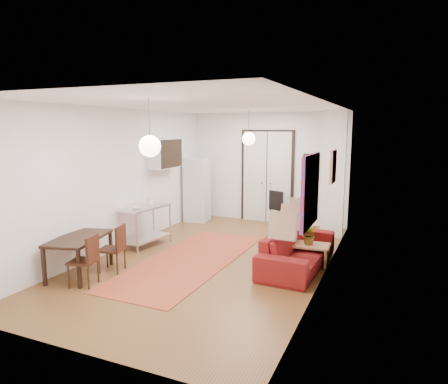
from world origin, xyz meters
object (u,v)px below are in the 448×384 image
at_px(coffee_table, 306,246).
at_px(kitchen_counter, 146,221).
at_px(dining_table, 79,241).
at_px(sofa, 298,249).
at_px(dining_chair_near, 114,244).
at_px(dining_chair_far, 86,255).
at_px(black_side_chair, 281,204).
at_px(fridge, 197,190).

height_order(coffee_table, kitchen_counter, kitchen_counter).
bearing_deg(dining_table, sofa, 29.24).
relative_size(coffee_table, dining_chair_near, 1.04).
height_order(kitchen_counter, dining_table, kitchen_counter).
xyz_separation_m(sofa, kitchen_counter, (-3.28, 0.01, 0.22)).
bearing_deg(dining_chair_far, dining_table, -137.92).
relative_size(dining_chair_far, black_side_chair, 0.90).
bearing_deg(dining_chair_far, dining_chair_near, 166.34).
bearing_deg(dining_chair_near, dining_chair_far, -13.66).
xyz_separation_m(coffee_table, kitchen_counter, (-3.38, -0.23, 0.22)).
relative_size(coffee_table, dining_table, 0.65).
height_order(coffee_table, dining_table, dining_table).
height_order(coffee_table, dining_chair_far, dining_chair_far).
bearing_deg(black_side_chair, dining_chair_near, 88.87).
relative_size(kitchen_counter, dining_table, 0.89).
distance_m(coffee_table, kitchen_counter, 3.40).
relative_size(coffee_table, dining_chair_far, 1.04).
relative_size(fridge, dining_chair_near, 2.04).
bearing_deg(coffee_table, sofa, -113.19).
distance_m(kitchen_counter, dining_table, 1.89).
bearing_deg(dining_table, dining_chair_far, -34.25).
distance_m(kitchen_counter, dining_chair_near, 1.50).
distance_m(coffee_table, black_side_chair, 3.01).
xyz_separation_m(dining_chair_near, dining_chair_far, (0.00, -0.70, 0.00)).
bearing_deg(black_side_chair, kitchen_counter, 75.23).
bearing_deg(kitchen_counter, coffee_table, 11.81).
xyz_separation_m(kitchen_counter, dining_chair_near, (0.33, -1.46, -0.07)).
distance_m(fridge, dining_chair_near, 4.02).
bearing_deg(dining_chair_near, kitchen_counter, 179.28).
bearing_deg(dining_chair_near, fridge, 172.02).
bearing_deg(black_side_chair, coffee_table, 135.44).
bearing_deg(dining_chair_near, coffee_table, 105.19).
height_order(dining_table, black_side_chair, black_side_chair).
bearing_deg(sofa, dining_table, 122.05).
distance_m(kitchen_counter, dining_chair_far, 2.18).
bearing_deg(black_side_chair, sofa, 132.00).
relative_size(coffee_table, black_side_chair, 0.93).
bearing_deg(dining_chair_far, fridge, 171.17).
bearing_deg(black_side_chair, dining_table, 86.70).
relative_size(sofa, dining_table, 1.68).
xyz_separation_m(dining_chair_far, black_side_chair, (1.82, 5.12, 0.07)).
bearing_deg(sofa, coffee_table, -20.39).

